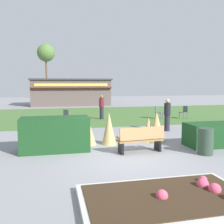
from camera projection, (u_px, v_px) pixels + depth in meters
name	position (u px, v px, depth m)	size (l,w,h in m)	color
ground_plane	(124.00, 157.00, 8.73)	(80.00, 80.00, 0.00)	gray
lawn_patch	(84.00, 115.00, 20.25)	(36.00, 12.00, 0.01)	#446B33
flower_bed	(169.00, 199.00, 5.37)	(3.62, 2.13, 0.33)	beige
park_bench	(141.00, 139.00, 9.24)	(1.74, 0.67, 0.95)	#9E7547
hedge_left	(55.00, 134.00, 9.48)	(2.48, 1.10, 1.25)	#19421E
hedge_right	(214.00, 134.00, 10.25)	(2.24, 1.10, 0.92)	#19421E
ornamental_grass_behind_left	(89.00, 133.00, 10.43)	(0.60, 0.60, 0.97)	tan
ornamental_grass_behind_right	(148.00, 130.00, 11.04)	(0.66, 0.66, 1.02)	tan
ornamental_grass_behind_center	(109.00, 128.00, 10.50)	(0.59, 0.59, 1.32)	tan
ornamental_grass_behind_far	(156.00, 127.00, 10.88)	(0.74, 0.74, 1.31)	tan
trash_bin	(206.00, 141.00, 9.00)	(0.52, 0.52, 0.94)	#2D4233
food_kiosk	(71.00, 92.00, 29.44)	(8.95, 4.31, 3.01)	#594C47
cafe_chair_west	(67.00, 115.00, 15.83)	(0.62, 0.62, 0.89)	#4C5156
cafe_chair_east	(184.00, 111.00, 18.20)	(0.55, 0.55, 0.89)	#4C5156
cafe_chair_center	(158.00, 111.00, 18.12)	(0.62, 0.62, 0.89)	#4C5156
person_strolling	(167.00, 115.00, 13.42)	(0.34, 0.34, 1.69)	#23232D
person_standing	(102.00, 107.00, 17.90)	(0.34, 0.34, 1.69)	#23232D
parked_car_west_slot	(55.00, 96.00, 36.79)	(4.23, 2.11, 1.20)	maroon
parked_car_center_slot	(93.00, 96.00, 38.01)	(4.35, 2.35, 1.20)	navy
tree_right_bg	(46.00, 53.00, 40.94)	(2.80, 2.80, 8.73)	brown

